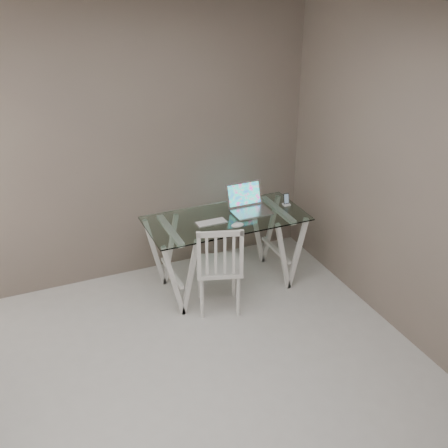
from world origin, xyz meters
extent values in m
plane|color=#BCB9B4|center=(0.00, 0.00, 0.00)|extent=(4.50, 4.50, 0.00)
cube|color=white|center=(0.00, 0.00, 2.70)|extent=(4.00, 4.50, 0.02)
cube|color=#6C5E54|center=(0.00, 2.25, 1.35)|extent=(4.00, 0.02, 2.70)
cube|color=silver|center=(0.90, 1.61, 0.74)|extent=(1.50, 0.70, 0.01)
cube|color=silver|center=(0.35, 1.61, 0.36)|extent=(0.24, 0.62, 0.72)
cube|color=silver|center=(1.45, 1.61, 0.36)|extent=(0.24, 0.62, 0.72)
cube|color=silver|center=(0.70, 1.32, 0.43)|extent=(0.51, 0.51, 0.04)
cylinder|color=silver|center=(0.49, 1.21, 0.21)|extent=(0.03, 0.03, 0.41)
cylinder|color=silver|center=(0.81, 1.11, 0.21)|extent=(0.03, 0.03, 0.41)
cylinder|color=silver|center=(0.59, 1.52, 0.21)|extent=(0.03, 0.03, 0.41)
cylinder|color=silver|center=(0.90, 1.42, 0.21)|extent=(0.03, 0.03, 0.41)
cube|color=silver|center=(0.64, 1.14, 0.66)|extent=(0.39, 0.15, 0.45)
cube|color=#BBBBC0|center=(1.16, 1.62, 0.75)|extent=(0.36, 0.25, 0.02)
cube|color=#19D899|center=(1.16, 1.78, 0.88)|extent=(0.36, 0.09, 0.23)
cube|color=silver|center=(0.74, 1.57, 0.75)|extent=(0.29, 0.13, 0.01)
ellipsoid|color=white|center=(0.92, 1.40, 0.77)|extent=(0.12, 0.07, 0.04)
cube|color=white|center=(1.56, 1.64, 0.75)|extent=(0.06, 0.06, 0.01)
cube|color=black|center=(1.56, 1.65, 0.81)|extent=(0.05, 0.03, 0.11)
camera|label=1|loc=(-0.98, -2.71, 3.04)|focal=45.00mm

